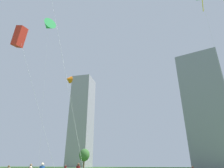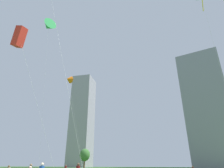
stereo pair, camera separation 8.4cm
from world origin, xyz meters
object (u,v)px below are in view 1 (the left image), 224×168
at_px(kite_flying_2, 19,37).
at_px(distant_highrise_0, 82,119).
at_px(kite_flying_1, 69,79).
at_px(distant_highrise_1, 206,108).
at_px(park_tree_0, 84,155).
at_px(kite_flying_4, 48,26).

relative_size(kite_flying_2, distant_highrise_0, 0.24).
xyz_separation_m(kite_flying_1, kite_flying_2, (13.63, -31.60, -10.71)).
distance_m(kite_flying_2, distant_highrise_0, 124.29).
height_order(distant_highrise_0, distant_highrise_1, distant_highrise_1).
distance_m(park_tree_0, distant_highrise_1, 96.67).
relative_size(kite_flying_4, distant_highrise_0, 0.54).
bearing_deg(kite_flying_1, park_tree_0, 75.25).
bearing_deg(distant_highrise_0, kite_flying_1, -70.64).
bearing_deg(kite_flying_2, kite_flying_1, 113.33).
xyz_separation_m(kite_flying_1, kite_flying_4, (1.45, -13.86, 8.54)).
relative_size(park_tree_0, distant_highrise_1, 0.08).
bearing_deg(distant_highrise_1, kite_flying_4, -103.84).
bearing_deg(distant_highrise_1, distant_highrise_0, -163.99).
distance_m(kite_flying_1, distant_highrise_0, 88.84).
bearing_deg(kite_flying_2, distant_highrise_1, 73.11).
height_order(kite_flying_1, distant_highrise_1, distant_highrise_1).
height_order(park_tree_0, distant_highrise_1, distant_highrise_1).
xyz_separation_m(park_tree_0, distant_highrise_0, (-39.19, 71.70, 28.63)).
bearing_deg(park_tree_0, kite_flying_2, -74.33).
bearing_deg(distant_highrise_0, kite_flying_2, -71.01).
bearing_deg(distant_highrise_0, distant_highrise_1, -0.96).
relative_size(kite_flying_4, distant_highrise_1, 0.50).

